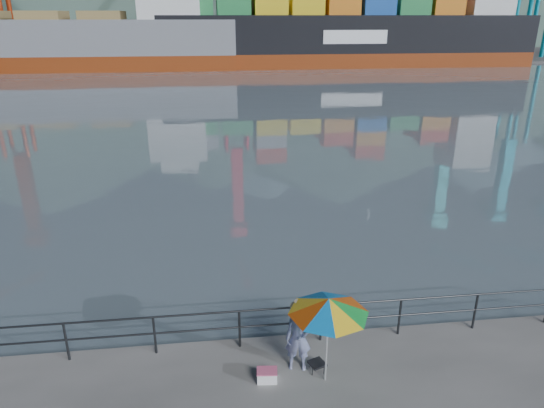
{
  "coord_description": "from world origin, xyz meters",
  "views": [
    {
      "loc": [
        0.57,
        -8.07,
        7.52
      ],
      "look_at": [
        2.32,
        6.0,
        2.0
      ],
      "focal_mm": 32.0,
      "sensor_mm": 36.0,
      "label": 1
    }
  ],
  "objects_px": {
    "cooler_bag": "(267,376)",
    "bulk_carrier": "(71,40)",
    "container_ship": "(357,27)",
    "fisherman": "(298,338)",
    "beach_umbrella": "(329,306)"
  },
  "relations": [
    {
      "from": "fisherman",
      "to": "beach_umbrella",
      "type": "distance_m",
      "value": 1.31
    },
    {
      "from": "beach_umbrella",
      "to": "cooler_bag",
      "type": "height_order",
      "value": "beach_umbrella"
    },
    {
      "from": "cooler_bag",
      "to": "bulk_carrier",
      "type": "height_order",
      "value": "bulk_carrier"
    },
    {
      "from": "beach_umbrella",
      "to": "bulk_carrier",
      "type": "distance_m",
      "value": 75.11
    },
    {
      "from": "fisherman",
      "to": "container_ship",
      "type": "distance_m",
      "value": 75.65
    },
    {
      "from": "fisherman",
      "to": "container_ship",
      "type": "bearing_deg",
      "value": 83.16
    },
    {
      "from": "cooler_bag",
      "to": "bulk_carrier",
      "type": "relative_size",
      "value": 0.01
    },
    {
      "from": "beach_umbrella",
      "to": "fisherman",
      "type": "bearing_deg",
      "value": 138.1
    },
    {
      "from": "cooler_bag",
      "to": "bulk_carrier",
      "type": "xyz_separation_m",
      "value": [
        -21.48,
        71.42,
        3.98
      ]
    },
    {
      "from": "beach_umbrella",
      "to": "container_ship",
      "type": "bearing_deg",
      "value": 73.36
    },
    {
      "from": "beach_umbrella",
      "to": "bulk_carrier",
      "type": "bearing_deg",
      "value": 107.65
    },
    {
      "from": "container_ship",
      "to": "fisherman",
      "type": "bearing_deg",
      "value": -107.13
    },
    {
      "from": "bulk_carrier",
      "to": "container_ship",
      "type": "height_order",
      "value": "container_ship"
    },
    {
      "from": "fisherman",
      "to": "beach_umbrella",
      "type": "xyz_separation_m",
      "value": [
        0.53,
        -0.48,
        1.1
      ]
    },
    {
      "from": "cooler_bag",
      "to": "fisherman",
      "type": "bearing_deg",
      "value": 30.75
    }
  ]
}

